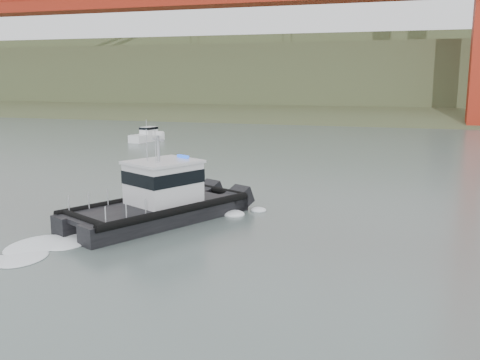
# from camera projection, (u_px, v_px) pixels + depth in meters

# --- Properties ---
(ground) EXTENTS (400.00, 400.00, 0.00)m
(ground) POSITION_uv_depth(u_px,v_px,m) (226.00, 270.00, 22.92)
(ground) COLOR #4B5954
(ground) RESTS_ON ground
(headlands) EXTENTS (500.00, 105.36, 27.12)m
(headlands) POSITION_uv_depth(u_px,v_px,m) (380.00, 82.00, 139.34)
(headlands) COLOR #3F4D2C
(headlands) RESTS_ON ground
(patrol_boat) EXTENTS (8.49, 11.56, 5.31)m
(patrol_boat) POSITION_uv_depth(u_px,v_px,m) (159.00, 198.00, 30.53)
(patrol_boat) COLOR black
(patrol_boat) RESTS_ON ground
(motorboat) EXTENTS (2.82, 5.52, 2.90)m
(motorboat) POSITION_uv_depth(u_px,v_px,m) (147.00, 136.00, 69.23)
(motorboat) COLOR white
(motorboat) RESTS_ON ground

